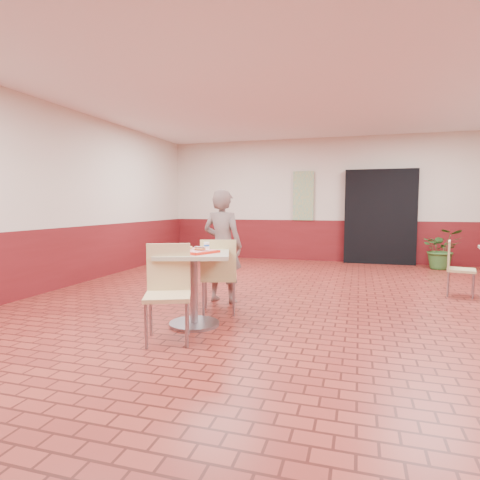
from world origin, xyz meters
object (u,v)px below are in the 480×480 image
(customer, at_px, (223,246))
(ring_donut, at_px, (188,248))
(long_john_donut, at_px, (200,249))
(potted_plant, at_px, (442,249))
(paper_cup, at_px, (207,246))
(main_table, at_px, (194,276))
(chair_main_front, at_px, (168,287))
(serving_tray, at_px, (194,251))
(chair_second_left, at_px, (456,265))
(chair_main_back, at_px, (219,272))

(customer, distance_m, ring_donut, 1.12)
(long_john_donut, height_order, potted_plant, long_john_donut)
(long_john_donut, xyz_separation_m, paper_cup, (0.03, 0.13, 0.02))
(main_table, bearing_deg, customer, 92.51)
(chair_main_front, height_order, serving_tray, chair_main_front)
(main_table, bearing_deg, chair_second_left, 38.37)
(main_table, height_order, chair_main_back, chair_main_back)
(ring_donut, distance_m, paper_cup, 0.22)
(main_table, xyz_separation_m, chair_main_front, (-0.07, -0.51, -0.02))
(customer, xyz_separation_m, paper_cup, (0.17, -1.06, 0.12))
(customer, height_order, potted_plant, customer)
(chair_second_left, bearing_deg, customer, 125.26)
(chair_main_front, height_order, potted_plant, chair_main_front)
(chair_main_back, height_order, serving_tray, chair_main_back)
(long_john_donut, bearing_deg, chair_main_front, -109.18)
(chair_main_back, xyz_separation_m, long_john_donut, (-0.02, -0.57, 0.36))
(long_john_donut, bearing_deg, potted_plant, 57.20)
(chair_second_left, bearing_deg, serving_tray, 140.51)
(customer, xyz_separation_m, long_john_donut, (0.15, -1.19, 0.09))
(chair_main_front, relative_size, long_john_donut, 6.35)
(serving_tray, bearing_deg, potted_plant, 56.27)
(customer, distance_m, paper_cup, 1.08)
(chair_main_back, height_order, paper_cup, same)
(main_table, relative_size, ring_donut, 7.42)
(long_john_donut, distance_m, paper_cup, 0.14)
(ring_donut, height_order, paper_cup, paper_cup)
(paper_cup, bearing_deg, ring_donut, -164.80)
(main_table, xyz_separation_m, serving_tray, (0.00, -0.00, 0.29))
(serving_tray, height_order, ring_donut, ring_donut)
(chair_second_left, bearing_deg, chair_main_front, 145.07)
(main_table, relative_size, serving_tray, 1.75)
(potted_plant, bearing_deg, chair_main_front, -121.81)
(ring_donut, xyz_separation_m, paper_cup, (0.21, 0.06, 0.02))
(customer, xyz_separation_m, ring_donut, (-0.04, -1.11, 0.09))
(chair_main_front, distance_m, customer, 1.68)
(main_table, relative_size, potted_plant, 0.96)
(main_table, xyz_separation_m, paper_cup, (0.12, 0.09, 0.35))
(chair_main_front, bearing_deg, customer, 66.84)
(long_john_donut, xyz_separation_m, potted_plant, (3.41, 5.29, -0.45))
(paper_cup, relative_size, potted_plant, 0.09)
(chair_main_front, distance_m, ring_donut, 0.65)
(long_john_donut, bearing_deg, ring_donut, 156.98)
(chair_main_front, xyz_separation_m, ring_donut, (-0.02, 0.55, 0.34))
(chair_main_front, height_order, chair_second_left, chair_main_front)
(chair_main_back, distance_m, ring_donut, 0.64)
(main_table, relative_size, paper_cup, 10.31)
(chair_main_front, bearing_deg, main_table, 59.89)
(customer, distance_m, serving_tray, 1.16)
(customer, bearing_deg, chair_second_left, -148.89)
(main_table, height_order, chair_second_left, main_table)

